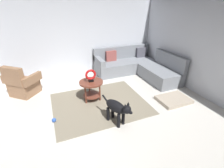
# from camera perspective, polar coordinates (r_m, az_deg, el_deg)

# --- Properties ---
(ground_plane) EXTENTS (6.00, 6.00, 0.10)m
(ground_plane) POSITION_cam_1_polar(r_m,az_deg,el_deg) (3.65, -3.09, -13.66)
(ground_plane) COLOR silver
(wall_back) EXTENTS (6.00, 0.12, 2.70)m
(wall_back) POSITION_cam_1_polar(r_m,az_deg,el_deg) (5.73, -13.64, 16.33)
(wall_back) COLOR silver
(wall_back) RESTS_ON ground_plane
(wall_right) EXTENTS (0.12, 6.00, 2.70)m
(wall_right) POSITION_cam_1_polar(r_m,az_deg,el_deg) (4.73, 33.00, 10.78)
(wall_right) COLOR silver
(wall_right) RESTS_ON ground_plane
(area_rug) EXTENTS (2.30, 1.90, 0.01)m
(area_rug) POSITION_cam_1_polar(r_m,az_deg,el_deg) (4.19, -4.35, -6.80)
(area_rug) COLOR gray
(area_rug) RESTS_ON ground_plane
(sectional_couch) EXTENTS (2.20, 2.25, 0.88)m
(sectional_couch) POSITION_cam_1_polar(r_m,az_deg,el_deg) (5.83, 8.81, 6.08)
(sectional_couch) COLOR gray
(sectional_couch) RESTS_ON ground_plane
(armchair) EXTENTS (1.00, 0.97, 0.88)m
(armchair) POSITION_cam_1_polar(r_m,az_deg,el_deg) (5.05, -29.05, -0.04)
(armchair) COLOR #936B4C
(armchair) RESTS_ON ground_plane
(side_table) EXTENTS (0.60, 0.60, 0.54)m
(side_table) POSITION_cam_1_polar(r_m,az_deg,el_deg) (4.15, -7.29, -0.67)
(side_table) COLOR brown
(side_table) RESTS_ON ground_plane
(torus_sculpture) EXTENTS (0.28, 0.08, 0.33)m
(torus_sculpture) POSITION_cam_1_polar(r_m,az_deg,el_deg) (4.03, -7.53, 3.06)
(torus_sculpture) COLOR black
(torus_sculpture) RESTS_ON side_table
(dog_bed_mat) EXTENTS (0.80, 0.60, 0.09)m
(dog_bed_mat) POSITION_cam_1_polar(r_m,az_deg,el_deg) (4.55, 20.88, -5.16)
(dog_bed_mat) COLOR #B2A38E
(dog_bed_mat) RESTS_ON ground_plane
(dog) EXTENTS (0.40, 0.80, 0.63)m
(dog) POSITION_cam_1_polar(r_m,az_deg,el_deg) (3.35, 1.83, -8.54)
(dog) COLOR black
(dog) RESTS_ON ground_plane
(dog_toy_ball) EXTENTS (0.09, 0.09, 0.09)m
(dog_toy_ball) POSITION_cam_1_polar(r_m,az_deg,el_deg) (3.79, -19.78, -11.90)
(dog_toy_ball) COLOR blue
(dog_toy_ball) RESTS_ON ground_plane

